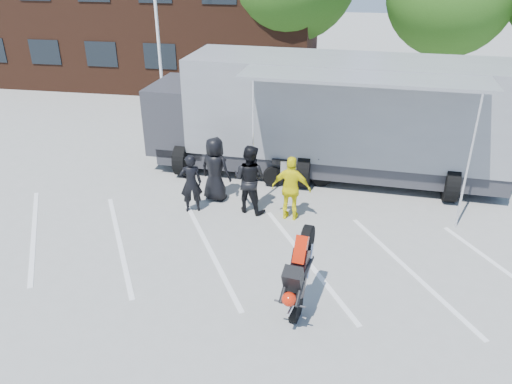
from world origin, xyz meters
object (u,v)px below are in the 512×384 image
(stunt_bike_rider, at_px, (303,300))
(spectator_leather_b, at_px, (191,183))
(transporter_truck, at_px, (325,173))
(parked_motorcycle, at_px, (297,186))
(spectator_hivis, at_px, (291,189))
(spectator_leather_a, at_px, (215,169))
(spectator_leather_c, at_px, (250,179))

(stunt_bike_rider, bearing_deg, spectator_leather_b, 144.91)
(stunt_bike_rider, bearing_deg, transporter_truck, 98.78)
(parked_motorcycle, distance_m, spectator_hivis, 2.28)
(spectator_hivis, bearing_deg, spectator_leather_a, -12.62)
(spectator_leather_b, relative_size, spectator_hivis, 0.93)
(spectator_leather_a, relative_size, spectator_hivis, 1.05)
(spectator_leather_a, height_order, spectator_hivis, spectator_leather_a)
(spectator_leather_b, bearing_deg, spectator_leather_c, 168.36)
(parked_motorcycle, relative_size, spectator_hivis, 1.20)
(parked_motorcycle, distance_m, spectator_leather_c, 2.40)
(spectator_leather_a, xyz_separation_m, spectator_leather_c, (1.12, -0.54, 0.02))
(stunt_bike_rider, bearing_deg, spectator_hivis, 110.66)
(stunt_bike_rider, bearing_deg, parked_motorcycle, 106.78)
(parked_motorcycle, relative_size, spectator_leather_b, 1.29)
(transporter_truck, bearing_deg, stunt_bike_rider, -87.96)
(stunt_bike_rider, bearing_deg, spectator_leather_c, 126.29)
(transporter_truck, height_order, spectator_leather_c, spectator_leather_c)
(transporter_truck, height_order, spectator_leather_a, spectator_leather_a)
(transporter_truck, bearing_deg, spectator_leather_b, -134.83)
(transporter_truck, bearing_deg, spectator_leather_a, -138.82)
(transporter_truck, xyz_separation_m, parked_motorcycle, (-0.80, -1.14, 0.00))
(stunt_bike_rider, xyz_separation_m, spectator_hivis, (-0.67, 3.49, 0.92))
(stunt_bike_rider, distance_m, spectator_leather_b, 4.99)
(transporter_truck, distance_m, spectator_leather_b, 4.93)
(parked_motorcycle, height_order, stunt_bike_rider, stunt_bike_rider)
(spectator_leather_b, relative_size, spectator_leather_c, 0.86)
(stunt_bike_rider, relative_size, spectator_leather_c, 1.01)
(parked_motorcycle, xyz_separation_m, spectator_leather_c, (-1.18, -1.84, 0.99))
(stunt_bike_rider, distance_m, spectator_leather_c, 4.30)
(stunt_bike_rider, bearing_deg, spectator_leather_a, 134.68)
(spectator_leather_b, height_order, spectator_hivis, spectator_hivis)
(spectator_leather_a, height_order, spectator_leather_b, spectator_leather_a)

